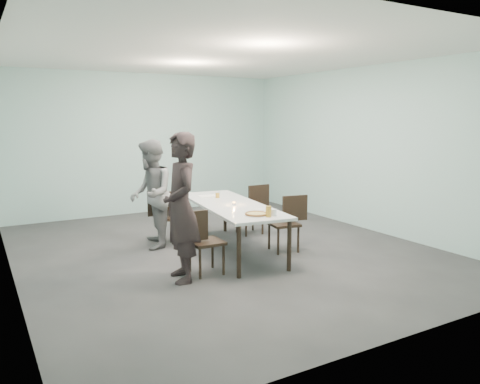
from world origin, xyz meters
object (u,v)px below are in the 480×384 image
chair_near_right (288,219)px  chair_far_right (254,206)px  amber_tumbler (218,195)px  diner_near (181,208)px  pizza (256,214)px  side_plate (259,209)px  chair_near_left (201,238)px  water_tumbler (274,213)px  diner_far (151,194)px  beer_glass (268,212)px  chair_far_left (167,213)px  tealight (234,204)px  table (231,207)px

chair_near_right → chair_far_right: same height
amber_tumbler → diner_near: bearing=-131.0°
pizza → side_plate: (0.24, 0.32, -0.01)m
chair_near_left → water_tumbler: chair_near_left is taller
diner_far → side_plate: (1.12, -1.44, -0.11)m
diner_near → water_tumbler: (1.26, -0.22, -0.15)m
chair_near_left → beer_glass: bearing=-19.7°
diner_far → water_tumbler: bearing=48.0°
water_tumbler → amber_tumbler: size_ratio=1.12×
chair_far_left → amber_tumbler: size_ratio=10.88×
chair_far_right → amber_tumbler: bearing=15.1°
chair_far_left → tealight: (0.68, -1.04, 0.27)m
chair_far_right → pizza: (-1.03, -1.74, 0.27)m
water_tumbler → tealight: water_tumbler is taller
chair_far_left → chair_near_left: bearing=-82.9°
diner_far → side_plate: size_ratio=9.62×
tealight → chair_near_left: bearing=-142.7°
chair_near_left → diner_far: bearing=95.3°
chair_far_left → water_tumbler: chair_far_left is taller
amber_tumbler → beer_glass: bearing=-93.5°
table → amber_tumbler: size_ratio=33.65×
chair_near_left → chair_far_left: bearing=84.7°
side_plate → water_tumbler: water_tumbler is taller
beer_glass → water_tumbler: bearing=15.2°
chair_near_left → pizza: 0.83m
chair_far_left → chair_far_right: (1.60, -0.12, 0.00)m
side_plate → tealight: (-0.13, 0.51, 0.02)m
water_tumbler → table: bearing=94.1°
chair_near_right → chair_far_right: (0.12, 1.24, 0.00)m
side_plate → pizza: bearing=-126.8°
water_tumbler → tealight: bearing=95.0°
chair_far_right → diner_near: (-2.09, -1.65, 0.45)m
diner_near → beer_glass: 1.19m
chair_near_left → chair_far_left: size_ratio=1.00×
beer_glass → chair_far_right: bearing=63.8°
chair_near_right → amber_tumbler: 1.28m
diner_far → tealight: size_ratio=30.92×
side_plate → beer_glass: beer_glass is taller
diner_near → chair_near_left: bearing=111.3°
chair_near_left → chair_near_right: bearing=12.8°
chair_near_left → side_plate: chair_near_left is taller
chair_far_left → diner_far: bearing=-147.1°
chair_far_left → table: bearing=-39.6°
chair_far_right → amber_tumbler: (-0.84, -0.21, 0.29)m
chair_near_right → diner_near: (-1.97, -0.42, 0.45)m
chair_near_right → chair_far_right: 1.24m
chair_far_right → amber_tumbler: 0.91m
chair_far_left → chair_near_right: same height
pizza → water_tumbler: size_ratio=3.78×
diner_far → beer_glass: diner_far is taller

